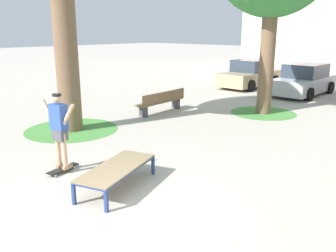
{
  "coord_description": "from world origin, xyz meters",
  "views": [
    {
      "loc": [
        4.46,
        -3.22,
        3.09
      ],
      "look_at": [
        -0.78,
        2.4,
        1.0
      ],
      "focal_mm": 37.91,
      "sensor_mm": 36.0,
      "label": 1
    }
  ],
  "objects_px": {
    "skateboard": "(63,169)",
    "park_bench": "(161,101)",
    "skate_box": "(117,169)",
    "skater": "(59,126)",
    "car_silver": "(304,81)",
    "car_tan": "(251,74)"
  },
  "relations": [
    {
      "from": "skateboard",
      "to": "park_bench",
      "type": "bearing_deg",
      "value": 113.34
    },
    {
      "from": "skate_box",
      "to": "park_bench",
      "type": "bearing_deg",
      "value": 126.46
    },
    {
      "from": "skate_box",
      "to": "skater",
      "type": "distance_m",
      "value": 1.71
    },
    {
      "from": "skater",
      "to": "skate_box",
      "type": "bearing_deg",
      "value": 11.13
    },
    {
      "from": "car_silver",
      "to": "car_tan",
      "type": "bearing_deg",
      "value": 172.26
    },
    {
      "from": "skater",
      "to": "car_silver",
      "type": "relative_size",
      "value": 0.4
    },
    {
      "from": "skateboard",
      "to": "park_bench",
      "type": "distance_m",
      "value": 6.29
    },
    {
      "from": "skater",
      "to": "park_bench",
      "type": "distance_m",
      "value": 6.31
    },
    {
      "from": "skateboard",
      "to": "car_silver",
      "type": "distance_m",
      "value": 13.35
    },
    {
      "from": "skater",
      "to": "car_tan",
      "type": "relative_size",
      "value": 0.4
    },
    {
      "from": "car_tan",
      "to": "skater",
      "type": "bearing_deg",
      "value": -76.43
    },
    {
      "from": "skate_box",
      "to": "skater",
      "type": "xyz_separation_m",
      "value": [
        -1.55,
        -0.3,
        0.66
      ]
    },
    {
      "from": "skate_box",
      "to": "car_tan",
      "type": "bearing_deg",
      "value": 109.89
    },
    {
      "from": "skate_box",
      "to": "car_silver",
      "type": "relative_size",
      "value": 0.49
    },
    {
      "from": "skate_box",
      "to": "skateboard",
      "type": "xyz_separation_m",
      "value": [
        -1.55,
        -0.31,
        -0.34
      ]
    },
    {
      "from": "skater",
      "to": "park_bench",
      "type": "xyz_separation_m",
      "value": [
        -2.49,
        5.77,
        -0.62
      ]
    },
    {
      "from": "skate_box",
      "to": "skateboard",
      "type": "relative_size",
      "value": 2.48
    },
    {
      "from": "park_bench",
      "to": "car_tan",
      "type": "bearing_deg",
      "value": 95.96
    },
    {
      "from": "skate_box",
      "to": "car_tan",
      "type": "xyz_separation_m",
      "value": [
        -4.87,
        13.46,
        0.28
      ]
    },
    {
      "from": "skateboard",
      "to": "car_tan",
      "type": "distance_m",
      "value": 14.17
    },
    {
      "from": "skate_box",
      "to": "park_bench",
      "type": "xyz_separation_m",
      "value": [
        -4.04,
        5.46,
        0.03
      ]
    },
    {
      "from": "skateboard",
      "to": "car_tan",
      "type": "height_order",
      "value": "car_tan"
    }
  ]
}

